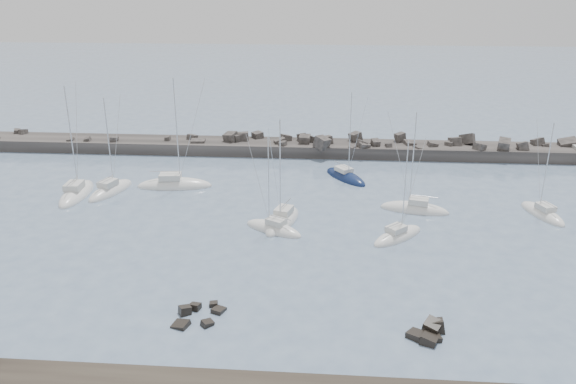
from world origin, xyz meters
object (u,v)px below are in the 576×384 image
Objects in this scene: sailboat_5 at (274,229)px; sailboat_7 at (398,236)px; sailboat_4 at (175,186)px; sailboat_6 at (283,222)px; sailboat_1 at (77,194)px; sailboat_3 at (111,191)px; sailboat_10 at (542,214)px; sailboat_9 at (415,210)px; sailboat_8 at (345,177)px.

sailboat_5 is 13.48m from sailboat_7.
sailboat_4 reaches higher than sailboat_6.
sailboat_7 is at bearing -13.63° from sailboat_1.
sailboat_3 is at bearing 160.69° from sailboat_6.
sailboat_10 is at bearing -7.80° from sailboat_4.
sailboat_9 is at bearing -2.54° from sailboat_1.
sailboat_3 is 1.03× the size of sailboat_9.
sailboat_1 is at bearing 177.87° from sailboat_10.
sailboat_3 is at bearing 162.77° from sailboat_7.
sailboat_6 is at bearing -34.92° from sailboat_4.
sailboat_3 is (3.94, 1.47, -0.00)m from sailboat_1.
sailboat_10 is (17.62, 7.50, 0.00)m from sailboat_7.
sailboat_1 is 1.14× the size of sailboat_6.
sailboat_5 is 0.88× the size of sailboat_9.
sailboat_8 is at bearing 125.62° from sailboat_9.
sailboat_8 is at bearing 105.35° from sailboat_7.
sailboat_5 is 0.97× the size of sailboat_10.
sailboat_7 is 19.67m from sailboat_8.
sailboat_3 is 0.85× the size of sailboat_4.
sailboat_3 is 31.59m from sailboat_8.
sailboat_6 is 30.60m from sailboat_10.
sailboat_10 is at bearing 12.13° from sailboat_5.
sailboat_8 is at bearing 12.85° from sailboat_4.
sailboat_5 is (14.61, -12.94, -0.02)m from sailboat_4.
sailboat_1 is 42.61m from sailboat_9.
sailboat_3 is 38.78m from sailboat_9.
sailboat_4 is 23.44m from sailboat_8.
sailboat_8 is 1.01× the size of sailboat_9.
sailboat_6 is 1.01× the size of sailboat_8.
sailboat_5 is at bearing 176.51° from sailboat_7.
sailboat_3 reaches higher than sailboat_5.
sailboat_9 is at bearing 179.04° from sailboat_10.
sailboat_9 is (16.29, 6.93, 0.01)m from sailboat_5.
sailboat_8 is at bearing 65.06° from sailboat_6.
sailboat_10 reaches higher than sailboat_7.
sailboat_4 reaches higher than sailboat_8.
sailboat_4 is 46.12m from sailboat_10.
sailboat_6 is 1.12× the size of sailboat_10.
sailboat_8 is (30.59, 7.87, -0.02)m from sailboat_3.
sailboat_9 is at bearing 23.05° from sailboat_5.
sailboat_6 is (0.81, 2.17, 0.01)m from sailboat_5.
sailboat_6 reaches higher than sailboat_10.
sailboat_4 is 18.81m from sailboat_6.
sailboat_1 is at bearing 166.37° from sailboat_7.
sailboat_8 is (-5.21, 18.97, -0.00)m from sailboat_7.
sailboat_1 reaches higher than sailboat_3.
sailboat_5 is at bearing -114.43° from sailboat_8.
sailboat_7 is (28.06, -13.76, -0.02)m from sailboat_4.
sailboat_10 is (30.27, 4.51, -0.02)m from sailboat_6.
sailboat_7 is at bearing -13.30° from sailboat_6.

